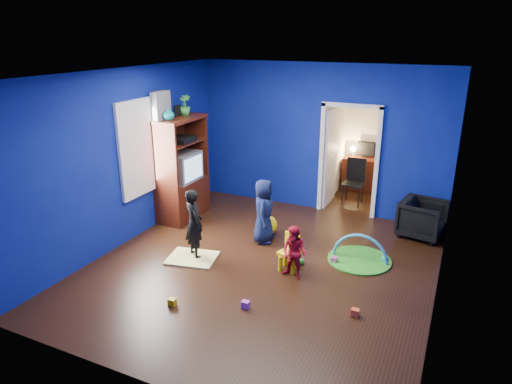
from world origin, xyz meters
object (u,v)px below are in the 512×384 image
at_px(crt_tv, 183,167).
at_px(folding_chair, 353,183).
at_px(child_navy, 264,211).
at_px(kid_chair, 289,254).
at_px(child_black, 194,224).
at_px(vase, 169,114).
at_px(armchair, 422,219).
at_px(hopper_ball, 267,225).
at_px(study_desk, 363,174).
at_px(play_mat, 359,260).
at_px(toddler_red, 294,253).
at_px(tv_armoire, 181,169).

distance_m(crt_tv, folding_chair, 3.52).
xyz_separation_m(child_navy, kid_chair, (0.75, -0.74, -0.31)).
bearing_deg(child_navy, child_black, 126.24).
relative_size(vase, crt_tv, 0.31).
bearing_deg(vase, child_navy, -2.07).
bearing_deg(child_navy, crt_tv, 63.35).
bearing_deg(vase, armchair, 16.70).
height_order(armchair, hopper_ball, armchair).
distance_m(child_navy, study_desk, 3.55).
bearing_deg(play_mat, vase, 178.80).
distance_m(crt_tv, play_mat, 3.66).
xyz_separation_m(armchair, toddler_red, (-1.54, -2.30, 0.07)).
xyz_separation_m(child_navy, folding_chair, (0.95, 2.46, -0.10)).
height_order(child_black, tv_armoire, tv_armoire).
relative_size(child_navy, hopper_ball, 2.97).
xyz_separation_m(armchair, tv_armoire, (-4.31, -0.99, 0.65)).
distance_m(child_black, study_desk, 4.72).
distance_m(child_black, folding_chair, 3.84).
distance_m(child_black, kid_chair, 1.57).
height_order(study_desk, folding_chair, folding_chair).
bearing_deg(study_desk, tv_armoire, -132.72).
height_order(toddler_red, kid_chair, toddler_red).
height_order(armchair, kid_chair, armchair).
height_order(child_black, hopper_ball, child_black).
bearing_deg(armchair, vase, 116.52).
bearing_deg(hopper_ball, folding_chair, 65.72).
relative_size(kid_chair, play_mat, 0.50).
xyz_separation_m(armchair, folding_chair, (-1.49, 1.10, 0.13)).
bearing_deg(child_navy, tv_armoire, 63.59).
distance_m(vase, crt_tv, 1.09).
height_order(kid_chair, play_mat, kid_chair).
bearing_deg(play_mat, child_black, -158.43).
height_order(child_black, child_navy, child_black).
bearing_deg(folding_chair, armchair, -36.39).
xyz_separation_m(crt_tv, kid_chair, (2.58, -1.10, -0.77)).
height_order(child_black, crt_tv, crt_tv).
xyz_separation_m(child_navy, tv_armoire, (-1.87, 0.37, 0.42)).
relative_size(armchair, toddler_red, 0.91).
distance_m(armchair, kid_chair, 2.69).
height_order(child_navy, tv_armoire, tv_armoire).
bearing_deg(child_black, armchair, -112.02).
distance_m(armchair, folding_chair, 1.86).
bearing_deg(crt_tv, play_mat, -6.11).
height_order(child_black, kid_chair, child_black).
xyz_separation_m(tv_armoire, kid_chair, (2.62, -1.10, -0.73)).
xyz_separation_m(tv_armoire, crt_tv, (0.04, 0.00, 0.04)).
height_order(child_navy, hopper_ball, child_navy).
xyz_separation_m(toddler_red, vase, (-2.77, 1.00, 1.66)).
bearing_deg(folding_chair, toddler_red, -90.76).
xyz_separation_m(armchair, vase, (-4.31, -1.29, 1.73)).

